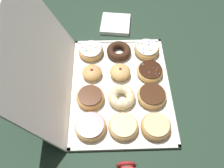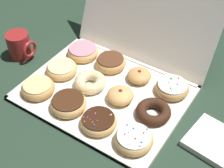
% 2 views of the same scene
% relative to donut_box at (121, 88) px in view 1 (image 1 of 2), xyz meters
% --- Properties ---
extents(ground_plane, '(3.00, 3.00, 0.00)m').
position_rel_donut_box_xyz_m(ground_plane, '(0.00, 0.00, -0.01)').
color(ground_plane, '#233828').
extents(donut_box, '(0.54, 0.42, 0.01)m').
position_rel_donut_box_xyz_m(donut_box, '(0.00, 0.00, 0.00)').
color(donut_box, silver).
rests_on(donut_box, ground).
extents(box_lid_open, '(0.54, 0.17, 0.40)m').
position_rel_donut_box_xyz_m(box_lid_open, '(0.00, 0.30, 0.20)').
color(box_lid_open, silver).
rests_on(box_lid_open, ground).
extents(glazed_ring_donut_0, '(0.12, 0.12, 0.04)m').
position_rel_donut_box_xyz_m(glazed_ring_donut_0, '(-0.19, -0.12, 0.02)').
color(glazed_ring_donut_0, tan).
rests_on(glazed_ring_donut_0, donut_box).
extents(chocolate_frosted_donut_1, '(0.12, 0.12, 0.04)m').
position_rel_donut_box_xyz_m(chocolate_frosted_donut_1, '(-0.06, -0.12, 0.03)').
color(chocolate_frosted_donut_1, tan).
rests_on(chocolate_frosted_donut_1, donut_box).
extents(sprinkle_donut_2, '(0.12, 0.12, 0.04)m').
position_rel_donut_box_xyz_m(sprinkle_donut_2, '(0.07, -0.13, 0.02)').
color(sprinkle_donut_2, tan).
rests_on(sprinkle_donut_2, donut_box).
extents(sprinkle_donut_3, '(0.12, 0.12, 0.04)m').
position_rel_donut_box_xyz_m(sprinkle_donut_3, '(0.19, -0.13, 0.02)').
color(sprinkle_donut_3, tan).
rests_on(sprinkle_donut_3, donut_box).
extents(glazed_ring_donut_4, '(0.12, 0.12, 0.04)m').
position_rel_donut_box_xyz_m(glazed_ring_donut_4, '(-0.19, -0.00, 0.02)').
color(glazed_ring_donut_4, tan).
rests_on(glazed_ring_donut_4, donut_box).
extents(cruller_donut_5, '(0.11, 0.11, 0.04)m').
position_rel_donut_box_xyz_m(cruller_donut_5, '(-0.06, 0.00, 0.03)').
color(cruller_donut_5, beige).
rests_on(cruller_donut_5, donut_box).
extents(jelly_filled_donut_6, '(0.09, 0.09, 0.05)m').
position_rel_donut_box_xyz_m(jelly_filled_donut_6, '(0.07, 0.00, 0.03)').
color(jelly_filled_donut_6, tan).
rests_on(jelly_filled_donut_6, donut_box).
extents(chocolate_cake_ring_donut_7, '(0.11, 0.11, 0.03)m').
position_rel_donut_box_xyz_m(chocolate_cake_ring_donut_7, '(0.19, -0.00, 0.02)').
color(chocolate_cake_ring_donut_7, '#381E11').
rests_on(chocolate_cake_ring_donut_7, donut_box).
extents(pink_frosted_donut_8, '(0.12, 0.12, 0.04)m').
position_rel_donut_box_xyz_m(pink_frosted_donut_8, '(-0.19, 0.12, 0.02)').
color(pink_frosted_donut_8, tan).
rests_on(pink_frosted_donut_8, donut_box).
extents(chocolate_frosted_donut_9, '(0.11, 0.11, 0.04)m').
position_rel_donut_box_xyz_m(chocolate_frosted_donut_9, '(-0.06, 0.13, 0.03)').
color(chocolate_frosted_donut_9, tan).
rests_on(chocolate_frosted_donut_9, donut_box).
extents(jelly_filled_donut_10, '(0.09, 0.09, 0.04)m').
position_rel_donut_box_xyz_m(jelly_filled_donut_10, '(0.07, 0.12, 0.02)').
color(jelly_filled_donut_10, tan).
rests_on(jelly_filled_donut_10, donut_box).
extents(sprinkle_donut_11, '(0.12, 0.12, 0.04)m').
position_rel_donut_box_xyz_m(sprinkle_donut_11, '(0.19, 0.13, 0.02)').
color(sprinkle_donut_11, tan).
rests_on(sprinkle_donut_11, donut_box).
extents(napkin_stack, '(0.16, 0.16, 0.02)m').
position_rel_donut_box_xyz_m(napkin_stack, '(0.39, 0.01, 0.01)').
color(napkin_stack, white).
rests_on(napkin_stack, ground).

